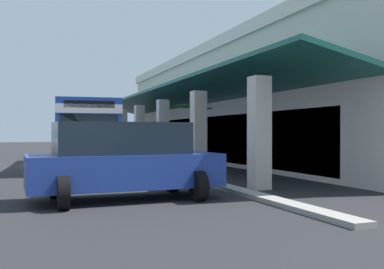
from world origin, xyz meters
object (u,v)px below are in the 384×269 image
(transit_bus, at_px, (82,130))
(parked_suv_blue, at_px, (124,160))
(pedestrian, at_px, (96,155))
(potted_palm, at_px, (196,156))

(transit_bus, xyz_separation_m, parked_suv_blue, (11.82, -0.33, -0.84))
(pedestrian, bearing_deg, transit_bus, 177.66)
(potted_palm, bearing_deg, parked_suv_blue, -34.88)
(pedestrian, bearing_deg, parked_suv_blue, -0.70)
(potted_palm, bearing_deg, transit_bus, -142.67)
(parked_suv_blue, distance_m, potted_palm, 7.81)
(pedestrian, xyz_separation_m, potted_palm, (-1.03, 4.40, -0.19))
(transit_bus, relative_size, pedestrian, 7.07)
(pedestrian, distance_m, potted_palm, 4.52)
(transit_bus, xyz_separation_m, pedestrian, (6.45, -0.26, -0.96))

